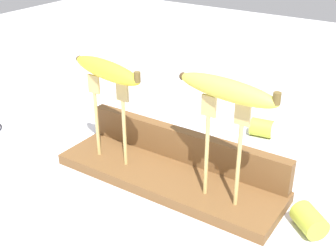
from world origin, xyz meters
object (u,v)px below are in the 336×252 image
Objects in this scene: fork_stand_left at (109,113)px; banana_raised_left at (107,70)px; fork_stand_right at (223,142)px; banana_chunk_far at (309,220)px; banana_raised_right at (227,89)px; fork_fallen_near at (118,84)px; banana_chunk_near at (262,128)px.

banana_raised_left is at bearing 167.70° from fork_stand_left.
fork_stand_right reaches higher than fork_stand_left.
fork_stand_left is at bearing -175.89° from banana_chunk_far.
fork_stand_right is 0.09m from banana_raised_right.
banana_raised_right is at bearing -34.65° from fork_fallen_near.
banana_chunk_near reaches higher than fork_fallen_near.
banana_raised_left is 0.44m from banana_chunk_far.
fork_fallen_near is 2.26× the size of banana_chunk_far.
banana_raised_left reaches higher than banana_chunk_far.
fork_stand_right is at bearing -0.00° from banana_raised_left.
banana_chunk_far is (0.15, 0.03, -0.21)m from banana_raised_right.
fork_stand_right is 0.65m from fork_fallen_near.
fork_stand_right is 1.21× the size of fork_fallen_near.
banana_raised_right reaches higher than fork_stand_left.
banana_raised_right is (-0.00, 0.00, 0.09)m from fork_stand_right.
banana_raised_right is at bearing 171.88° from fork_stand_right.
fork_stand_right reaches higher than fork_fallen_near.
banana_raised_left is (-0.00, 0.00, 0.09)m from fork_stand_left.
fork_stand_right is at bearing 0.00° from fork_stand_left.
banana_chunk_far is (0.15, 0.03, -0.11)m from fork_stand_right.
banana_raised_left is at bearing -175.90° from banana_chunk_far.
fork_stand_left is at bearing -12.30° from banana_raised_left.
fork_stand_left reaches higher than banana_chunk_near.
fork_stand_left reaches higher than fork_fallen_near.
fork_stand_right is at bearing -169.29° from banana_chunk_far.
fork_stand_right is 2.74× the size of banana_chunk_far.
banana_raised_left is at bearing -123.72° from banana_chunk_near.
fork_stand_left is at bearing -123.71° from banana_chunk_near.
banana_chunk_near is 0.83× the size of banana_chunk_far.
fork_stand_left is 0.09m from banana_raised_left.
banana_raised_right is at bearing -169.30° from banana_chunk_far.
fork_stand_left is 3.02× the size of banana_chunk_near.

